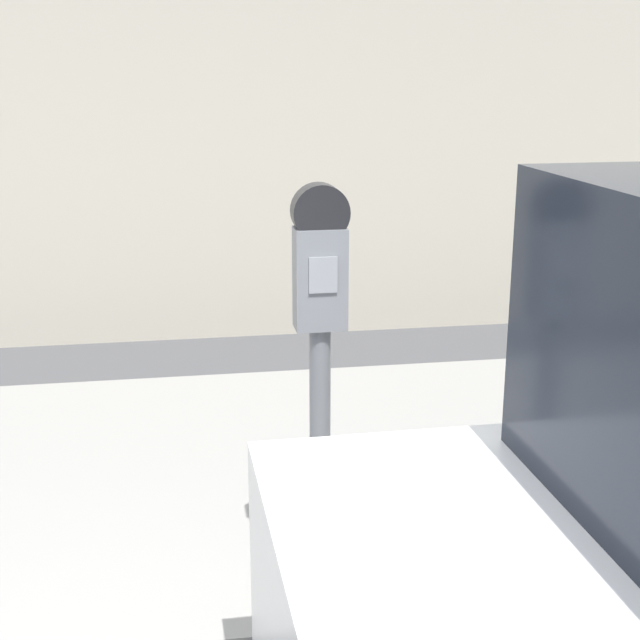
% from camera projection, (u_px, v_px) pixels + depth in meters
% --- Properties ---
extents(sidewalk, '(24.00, 2.80, 0.13)m').
position_uv_depth(sidewalk, '(175.00, 482.00, 4.44)').
color(sidewalk, '#9E9B96').
rests_on(sidewalk, ground_plane).
extents(parking_meter, '(0.19, 0.12, 1.57)m').
position_uv_depth(parking_meter, '(320.00, 339.00, 3.04)').
color(parking_meter, slate).
rests_on(parking_meter, sidewalk).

